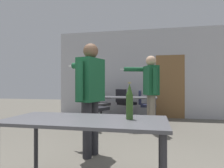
% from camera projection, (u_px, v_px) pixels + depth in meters
% --- Properties ---
extents(back_wall, '(5.46, 0.12, 2.94)m').
position_uv_depth(back_wall, '(137.00, 74.00, 6.75)').
color(back_wall, '#BCBCC1').
rests_on(back_wall, ground_plane).
extents(conference_table_near, '(1.62, 0.75, 0.74)m').
position_uv_depth(conference_table_near, '(85.00, 126.00, 2.00)').
color(conference_table_near, '#4C4C51').
rests_on(conference_table_near, ground_plane).
extents(conference_table_far, '(2.10, 0.74, 0.74)m').
position_uv_depth(conference_table_far, '(119.00, 99.00, 5.65)').
color(conference_table_far, '#4C4C51').
rests_on(conference_table_far, ground_plane).
extents(person_center_tall, '(0.92, 0.61, 1.76)m').
position_uv_depth(person_center_tall, '(150.00, 86.00, 4.59)').
color(person_center_tall, slate).
rests_on(person_center_tall, ground_plane).
extents(person_left_plaid, '(0.74, 0.79, 1.72)m').
position_uv_depth(person_left_plaid, '(90.00, 88.00, 3.05)').
color(person_left_plaid, '#28282D').
rests_on(person_left_plaid, ground_plane).
extents(office_chair_far_left, '(0.67, 0.69, 0.94)m').
position_uv_depth(office_chair_far_left, '(125.00, 105.00, 6.32)').
color(office_chair_far_left, black).
rests_on(office_chair_far_left, ground_plane).
extents(office_chair_far_right, '(0.62, 0.65, 0.95)m').
position_uv_depth(office_chair_far_right, '(95.00, 110.00, 4.92)').
color(office_chair_far_right, black).
rests_on(office_chair_far_right, ground_plane).
extents(office_chair_mid_tucked, '(0.55, 0.52, 0.90)m').
position_uv_depth(office_chair_mid_tucked, '(146.00, 106.00, 6.17)').
color(office_chair_mid_tucked, black).
rests_on(office_chair_mid_tucked, ground_plane).
extents(office_chair_near_pushed, '(0.66, 0.62, 0.91)m').
position_uv_depth(office_chair_near_pushed, '(99.00, 105.00, 6.52)').
color(office_chair_near_pushed, black).
rests_on(office_chair_near_pushed, ground_plane).
extents(beer_bottle, '(0.07, 0.07, 0.37)m').
position_uv_depth(beer_bottle, '(130.00, 102.00, 1.98)').
color(beer_bottle, '#2D511E').
rests_on(beer_bottle, conference_table_near).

